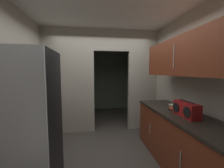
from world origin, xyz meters
name	(u,v)px	position (x,y,z in m)	size (l,w,h in m)	color
ground	(108,162)	(0.00, 0.00, 0.00)	(20.00, 20.00, 0.00)	#47423D
kitchen_overhead_slab	(105,12)	(0.00, 0.41, 2.74)	(3.43, 6.74, 0.06)	silver
kitchen_partition	(99,78)	(-0.08, 1.37, 1.44)	(3.03, 0.12, 2.71)	#ADA899
adjoining_room_shell	(99,78)	(0.00, 2.96, 1.35)	(3.03, 2.32, 2.71)	gray
kitchen_flank_right	(219,89)	(1.56, -0.56, 1.35)	(0.10, 3.87, 2.71)	#ADA899
refrigerator	(28,122)	(-1.10, -0.42, 0.94)	(0.70, 0.75, 1.88)	black
lower_cabinet_run	(181,141)	(1.18, -0.30, 0.46)	(0.67, 2.15, 0.92)	maroon
upper_cabinet_counterside	(185,57)	(1.18, -0.30, 1.84)	(0.36, 1.93, 0.61)	maroon
boombox	(186,109)	(1.14, -0.44, 1.03)	(0.18, 0.44, 0.25)	maroon
book_stack	(174,108)	(1.14, -0.14, 0.98)	(0.14, 0.16, 0.11)	black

